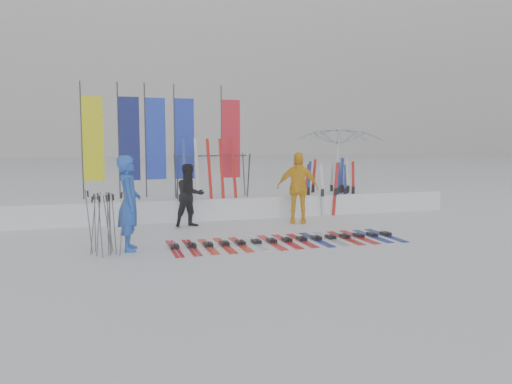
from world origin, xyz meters
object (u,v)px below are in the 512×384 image
object	(u,v)px
person_blue	(129,203)
tent_canopy	(339,166)
person_black	(190,196)
ski_row	(287,240)
ski_rack	(212,170)
person_yellow	(298,188)

from	to	relation	value
person_blue	tent_canopy	bearing A→B (deg)	-50.80
person_black	ski_row	world-z (taller)	person_black
tent_canopy	ski_rack	bearing A→B (deg)	-162.13
tent_canopy	ski_rack	world-z (taller)	tent_canopy
person_black	person_yellow	world-z (taller)	person_yellow
person_black	tent_canopy	distance (m)	6.14
person_black	person_yellow	xyz separation A→B (m)	(2.87, -0.21, 0.14)
person_black	ski_rack	distance (m)	1.54
person_yellow	person_blue	bearing A→B (deg)	-131.33
person_black	ski_rack	size ratio (longest dim) A/B	0.79
person_blue	ski_row	bearing A→B (deg)	-88.41
person_black	ski_rack	xyz separation A→B (m)	(0.83, 1.16, 0.58)
tent_canopy	person_blue	bearing A→B (deg)	-144.60
person_blue	person_yellow	world-z (taller)	person_blue
tent_canopy	ski_row	size ratio (longest dim) A/B	0.60
person_black	ski_row	bearing A→B (deg)	-69.00
person_yellow	tent_canopy	xyz separation A→B (m)	(2.64, 2.88, 0.42)
person_black	tent_canopy	world-z (taller)	tent_canopy
ski_rack	tent_canopy	bearing A→B (deg)	17.87
person_blue	person_yellow	xyz separation A→B (m)	(4.48, 2.18, -0.01)
person_blue	person_yellow	size ratio (longest dim) A/B	1.01
person_blue	ski_row	xyz separation A→B (m)	(3.33, -0.13, -0.92)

